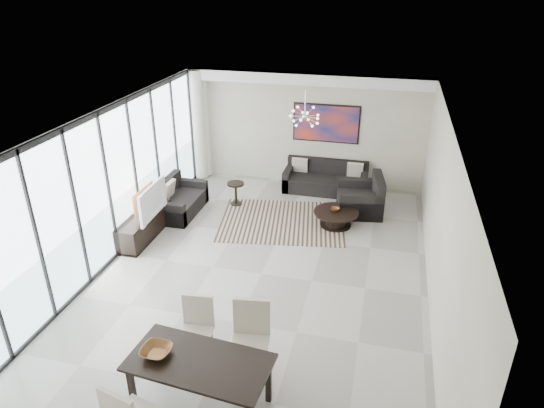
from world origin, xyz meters
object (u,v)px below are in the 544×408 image
(coffee_table, at_px, (336,218))
(sofa_main, at_px, (326,181))
(tv_console, at_px, (144,225))
(dining_table, at_px, (199,366))
(television, at_px, (147,201))

(coffee_table, bearing_deg, sofa_main, 105.08)
(tv_console, bearing_deg, dining_table, -54.14)
(dining_table, bearing_deg, tv_console, 125.86)
(television, xyz_separation_m, dining_table, (2.64, -3.85, -0.21))
(coffee_table, xyz_separation_m, sofa_main, (-0.49, 1.83, 0.06))
(coffee_table, height_order, television, television)
(sofa_main, distance_m, dining_table, 7.20)
(sofa_main, height_order, tv_console, sofa_main)
(coffee_table, bearing_deg, television, -158.18)
(sofa_main, bearing_deg, television, -134.07)
(sofa_main, height_order, television, television)
(television, bearing_deg, sofa_main, -46.03)
(tv_console, distance_m, dining_table, 4.80)
(sofa_main, xyz_separation_m, dining_table, (-0.57, -7.17, 0.40))
(dining_table, bearing_deg, television, 124.48)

